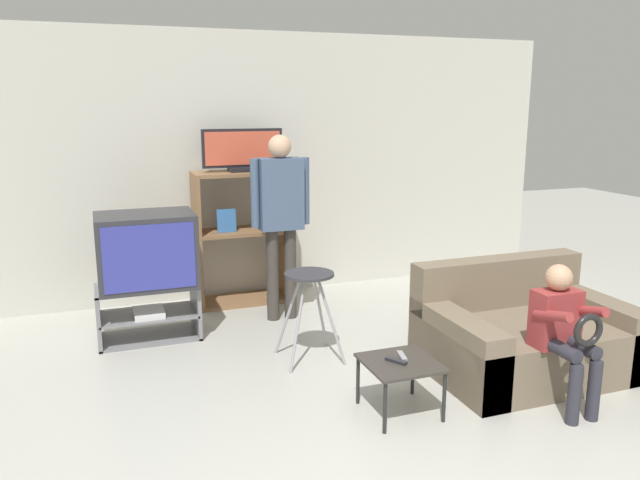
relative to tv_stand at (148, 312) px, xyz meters
name	(u,v)px	position (x,y,z in m)	size (l,w,h in m)	color
wall_back	(259,166)	(1.22, 0.98, 1.07)	(6.40, 0.06, 2.60)	beige
tv_stand	(148,312)	(0.00, 0.00, 0.00)	(0.82, 0.45, 0.46)	slate
television_main	(146,250)	(0.01, -0.01, 0.53)	(0.77, 0.55, 0.60)	#2D2D33
media_shelf	(241,237)	(0.96, 0.70, 0.43)	(0.89, 0.43, 1.29)	#8E6642
television_flat	(243,151)	(0.99, 0.68, 1.25)	(0.76, 0.20, 0.40)	black
folding_stool	(309,289)	(1.12, -0.86, 0.34)	(0.45, 0.42, 0.69)	#99999E
snack_table	(400,367)	(1.38, -1.86, 0.08)	(0.45, 0.45, 0.35)	#38332D
remote_control_black	(396,361)	(1.34, -1.86, 0.13)	(0.04, 0.14, 0.02)	#232328
remote_control_white	(402,356)	(1.41, -1.81, 0.13)	(0.04, 0.14, 0.02)	gray
couch	(523,336)	(2.53, -1.57, 0.03)	(1.41, 0.99, 0.76)	#756651
person_standing_adult	(281,209)	(1.18, 0.09, 0.78)	(0.53, 0.20, 1.66)	#3D3833
person_seated_child	(564,326)	(2.38, -2.13, 0.32)	(0.33, 0.43, 0.93)	#2D2D38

